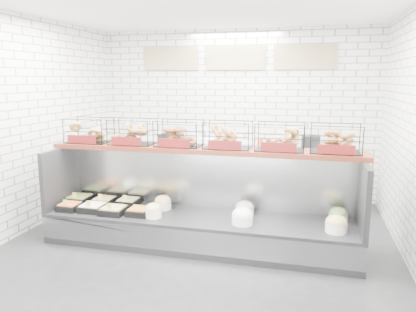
# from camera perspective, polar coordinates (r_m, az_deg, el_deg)

# --- Properties ---
(ground) EXTENTS (5.50, 5.50, 0.00)m
(ground) POSITION_cam_1_polar(r_m,az_deg,el_deg) (5.15, -2.20, -13.63)
(ground) COLOR black
(ground) RESTS_ON ground
(room_shell) EXTENTS (5.02, 5.51, 3.01)m
(room_shell) POSITION_cam_1_polar(r_m,az_deg,el_deg) (5.27, -0.49, 10.00)
(room_shell) COLOR silver
(room_shell) RESTS_ON ground
(display_case) EXTENTS (4.00, 0.90, 1.20)m
(display_case) POSITION_cam_1_polar(r_m,az_deg,el_deg) (5.34, -1.34, -8.96)
(display_case) COLOR black
(display_case) RESTS_ON ground
(bagel_shelf) EXTENTS (4.10, 0.50, 0.40)m
(bagel_shelf) POSITION_cam_1_polar(r_m,az_deg,el_deg) (5.25, -0.70, 2.65)
(bagel_shelf) COLOR #4A1910
(bagel_shelf) RESTS_ON display_case
(prep_counter) EXTENTS (4.00, 0.60, 1.20)m
(prep_counter) POSITION_cam_1_polar(r_m,az_deg,el_deg) (7.25, 3.21, -2.48)
(prep_counter) COLOR #93969B
(prep_counter) RESTS_ON ground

